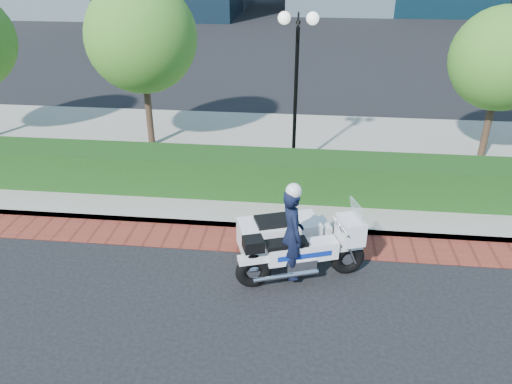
# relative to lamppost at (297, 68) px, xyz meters

# --- Properties ---
(ground) EXTENTS (120.00, 120.00, 0.00)m
(ground) POSITION_rel_lamppost_xyz_m (-1.00, -5.20, -2.96)
(ground) COLOR black
(ground) RESTS_ON ground
(brick_strip) EXTENTS (60.00, 1.00, 0.01)m
(brick_strip) POSITION_rel_lamppost_xyz_m (-1.00, -3.70, -2.95)
(brick_strip) COLOR maroon
(brick_strip) RESTS_ON ground
(sidewalk) EXTENTS (60.00, 8.00, 0.15)m
(sidewalk) POSITION_rel_lamppost_xyz_m (-1.00, 0.80, -2.88)
(sidewalk) COLOR gray
(sidewalk) RESTS_ON ground
(hedge_main) EXTENTS (18.00, 1.20, 1.00)m
(hedge_main) POSITION_rel_lamppost_xyz_m (-1.00, -1.60, -2.31)
(hedge_main) COLOR black
(hedge_main) RESTS_ON sidewalk
(lamppost) EXTENTS (1.02, 0.70, 4.21)m
(lamppost) POSITION_rel_lamppost_xyz_m (0.00, 0.00, 0.00)
(lamppost) COLOR black
(lamppost) RESTS_ON sidewalk
(tree_b) EXTENTS (3.20, 3.20, 4.89)m
(tree_b) POSITION_rel_lamppost_xyz_m (-4.50, 1.30, 0.48)
(tree_b) COLOR #332319
(tree_b) RESTS_ON sidewalk
(tree_c) EXTENTS (2.80, 2.80, 4.30)m
(tree_c) POSITION_rel_lamppost_xyz_m (5.50, 1.30, 0.09)
(tree_c) COLOR #332319
(tree_c) RESTS_ON sidewalk
(police_motorcycle) EXTENTS (2.65, 1.93, 2.11)m
(police_motorcycle) POSITION_rel_lamppost_xyz_m (0.14, -4.67, -2.24)
(police_motorcycle) COLOR black
(police_motorcycle) RESTS_ON ground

